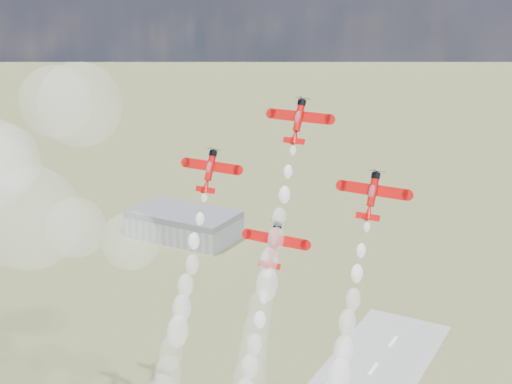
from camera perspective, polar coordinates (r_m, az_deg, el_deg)
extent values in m
cube|color=gray|center=(342.29, -5.76, -2.81)|extent=(50.00, 28.00, 10.00)
cube|color=#595B60|center=(340.13, -5.79, -1.78)|extent=(50.00, 28.00, 3.00)
cylinder|color=#B80B08|center=(124.54, 3.45, 5.97)|extent=(1.30, 3.17, 4.96)
cylinder|color=black|center=(125.05, 3.68, 7.12)|extent=(1.49, 1.74, 1.46)
cube|color=#B80B08|center=(124.88, 3.53, 6.06)|extent=(11.37, 0.95, 1.78)
cube|color=white|center=(126.29, 2.28, 6.18)|extent=(4.47, 0.23, 0.48)
cube|color=white|center=(123.74, 4.85, 5.90)|extent=(4.47, 0.23, 0.48)
cube|color=#B80B08|center=(123.71, 3.05, 4.11)|extent=(4.10, 0.52, 0.98)
cube|color=#B80B08|center=(123.05, 2.91, 4.10)|extent=(0.13, 1.94, 1.75)
ellipsoid|color=silver|center=(124.07, 3.35, 5.99)|extent=(1.02, 1.78, 2.48)
cone|color=#B80B08|center=(123.91, 3.14, 4.44)|extent=(1.30, 2.18, 2.74)
cylinder|color=#B80B08|center=(130.31, -3.68, 1.98)|extent=(1.30, 3.17, 4.96)
cylinder|color=black|center=(130.58, -3.45, 3.09)|extent=(1.49, 1.74, 1.46)
cube|color=#B80B08|center=(130.62, -3.59, 2.07)|extent=(11.37, 0.95, 1.78)
cube|color=white|center=(132.32, -4.69, 2.23)|extent=(4.47, 0.23, 0.48)
cube|color=white|center=(129.16, -2.40, 1.89)|extent=(4.47, 0.23, 0.48)
cube|color=#B80B08|center=(129.87, -4.08, 0.18)|extent=(4.10, 0.52, 0.98)
cube|color=#B80B08|center=(129.26, -4.25, 0.15)|extent=(0.13, 1.94, 1.75)
ellipsoid|color=silver|center=(129.87, -3.80, 1.98)|extent=(1.02, 1.78, 2.48)
cone|color=#B80B08|center=(130.00, -3.99, 0.50)|extent=(1.30, 2.18, 2.74)
cylinder|color=#B80B08|center=(117.30, 9.33, 0.04)|extent=(1.30, 3.17, 4.96)
cylinder|color=black|center=(117.59, 9.56, 1.28)|extent=(1.49, 1.74, 1.46)
cube|color=#B80B08|center=(117.63, 9.40, 0.15)|extent=(11.37, 0.95, 1.78)
cube|color=white|center=(118.72, 8.02, 0.35)|extent=(4.47, 0.23, 0.48)
cube|color=white|center=(116.83, 10.83, -0.07)|extent=(4.47, 0.23, 0.48)
cube|color=#B80B08|center=(116.80, 8.94, -1.96)|extent=(4.10, 0.52, 0.98)
cube|color=#B80B08|center=(116.13, 8.82, -2.01)|extent=(0.13, 1.94, 1.75)
ellipsoid|color=silver|center=(116.80, 9.25, 0.03)|extent=(1.02, 1.78, 2.48)
cone|color=#B80B08|center=(116.95, 9.02, -1.61)|extent=(1.30, 2.18, 2.74)
cylinder|color=#B80B08|center=(122.40, 1.50, -3.93)|extent=(1.30, 3.17, 4.96)
cylinder|color=black|center=(122.45, 1.74, -2.73)|extent=(1.49, 1.74, 1.46)
cube|color=#B80B08|center=(122.70, 1.59, -3.81)|extent=(11.37, 0.95, 1.78)
cube|color=white|center=(124.13, 0.34, -3.57)|extent=(4.47, 0.23, 0.48)
cube|color=white|center=(121.54, 2.90, -4.06)|extent=(4.47, 0.23, 0.48)
cube|color=#B80B08|center=(122.30, 1.09, -5.85)|extent=(4.10, 0.52, 0.98)
cube|color=#B80B08|center=(121.68, 0.94, -5.91)|extent=(0.13, 1.94, 1.75)
ellipsoid|color=silver|center=(121.94, 1.39, -3.95)|extent=(1.02, 1.78, 2.48)
cone|color=#B80B08|center=(122.37, 1.18, -5.51)|extent=(1.30, 2.18, 2.74)
sphere|color=white|center=(123.61, 2.98, 3.34)|extent=(1.03, 1.03, 1.03)
sphere|color=white|center=(122.89, 2.58, 1.63)|extent=(1.44, 1.44, 1.44)
sphere|color=white|center=(122.80, 2.30, -0.23)|extent=(1.86, 1.86, 1.86)
sphere|color=white|center=(122.53, 1.85, -2.11)|extent=(2.28, 2.28, 2.28)
sphere|color=white|center=(122.22, 1.62, -3.86)|extent=(2.70, 2.70, 2.70)
sphere|color=white|center=(122.28, 1.06, -5.65)|extent=(3.12, 3.12, 3.12)
sphere|color=white|center=(122.74, 0.89, -7.41)|extent=(3.53, 3.53, 3.53)
sphere|color=white|center=(122.62, 0.34, -9.30)|extent=(3.95, 3.95, 3.95)
sphere|color=white|center=(122.64, -0.01, -11.21)|extent=(4.37, 4.37, 4.37)
sphere|color=white|center=(123.41, -0.23, -12.88)|extent=(4.79, 4.79, 4.79)
sphere|color=white|center=(123.65, -0.53, -14.76)|extent=(5.21, 5.21, 5.21)
sphere|color=white|center=(129.97, -4.16, -0.45)|extent=(1.03, 1.03, 1.03)
sphere|color=white|center=(129.81, -4.51, -2.15)|extent=(1.44, 1.44, 1.44)
sphere|color=white|center=(129.68, -5.00, -3.94)|extent=(1.86, 1.86, 1.86)
sphere|color=white|center=(130.01, -5.13, -5.80)|extent=(2.28, 2.28, 2.28)
sphere|color=white|center=(130.44, -5.67, -7.47)|extent=(2.70, 2.70, 2.70)
sphere|color=white|center=(130.84, -5.96, -9.23)|extent=(3.12, 3.12, 3.12)
sphere|color=white|center=(130.48, -6.27, -11.03)|extent=(3.53, 3.53, 3.53)
sphere|color=white|center=(131.43, -6.78, -12.65)|extent=(3.95, 3.95, 3.95)
sphere|color=white|center=(132.17, -7.07, -14.35)|extent=(4.37, 4.37, 4.37)
sphere|color=white|center=(116.81, 8.86, -2.79)|extent=(1.03, 1.03, 1.03)
sphere|color=white|center=(116.65, 8.40, -4.66)|extent=(1.44, 1.44, 1.44)
sphere|color=white|center=(116.86, 8.08, -6.48)|extent=(1.86, 1.86, 1.86)
sphere|color=white|center=(116.43, 7.80, -8.52)|extent=(2.28, 2.28, 2.28)
sphere|color=white|center=(117.17, 7.32, -10.31)|extent=(2.70, 2.70, 2.70)
sphere|color=white|center=(117.40, 7.02, -12.49)|extent=(3.12, 3.12, 3.12)
sphere|color=white|center=(117.49, 6.71, -14.34)|extent=(3.53, 3.53, 3.53)
sphere|color=white|center=(122.43, 0.98, -6.54)|extent=(1.03, 1.03, 1.03)
sphere|color=white|center=(122.68, 0.62, -8.41)|extent=(1.44, 1.44, 1.44)
sphere|color=white|center=(122.91, 0.31, -10.20)|extent=(1.86, 1.86, 1.86)
sphere|color=white|center=(123.71, -0.10, -12.14)|extent=(2.28, 2.28, 2.28)
sphere|color=white|center=(124.20, -0.49, -13.76)|extent=(2.70, 2.70, 2.70)
sphere|color=white|center=(166.47, -9.97, -3.86)|extent=(13.73, 13.73, 13.73)
sphere|color=white|center=(172.22, -14.21, -2.76)|extent=(14.41, 14.41, 14.41)
sphere|color=white|center=(158.46, -19.52, 2.41)|extent=(15.35, 15.35, 15.35)
sphere|color=white|center=(168.72, -15.72, 6.95)|extent=(16.52, 16.52, 16.52)
sphere|color=white|center=(152.53, -17.65, -2.00)|extent=(21.49, 21.49, 21.49)
sphere|color=white|center=(166.50, -13.89, 6.78)|extent=(19.25, 19.25, 19.25)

